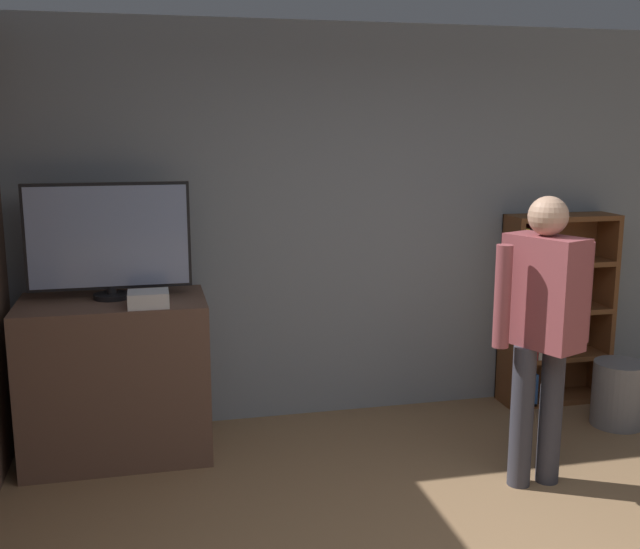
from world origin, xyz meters
name	(u,v)px	position (x,y,z in m)	size (l,w,h in m)	color
wall_back	(347,225)	(0.00, 2.75, 1.35)	(6.46, 0.06, 2.70)	gray
tv_ledge	(116,378)	(-1.59, 2.34, 0.49)	(1.11, 0.67, 0.99)	brown
television	(109,239)	(-1.59, 2.38, 1.35)	(0.97, 0.22, 0.71)	black
game_console	(148,299)	(-1.37, 2.12, 1.03)	(0.23, 0.20, 0.09)	white
bookshelf	(547,312)	(1.47, 2.57, 0.69)	(0.80, 0.28, 1.40)	brown
person	(542,318)	(0.75, 1.39, 0.98)	(0.58, 0.49, 1.66)	#383842
waste_bin	(618,394)	(1.74, 2.04, 0.22)	(0.35, 0.35, 0.45)	gray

